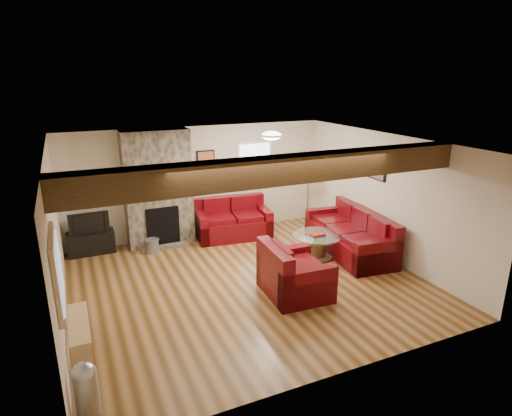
{
  "coord_description": "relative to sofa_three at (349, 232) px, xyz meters",
  "views": [
    {
      "loc": [
        -2.71,
        -6.41,
        3.57
      ],
      "look_at": [
        0.35,
        0.4,
        1.24
      ],
      "focal_mm": 30.0,
      "sensor_mm": 36.0,
      "label": 1
    }
  ],
  "objects": [
    {
      "name": "tv_cabinet",
      "position": [
        -4.93,
        2.14,
        -0.21
      ],
      "size": [
        0.93,
        0.37,
        0.47
      ],
      "primitive_type": "cube",
      "color": "black",
      "rests_on": "floor"
    },
    {
      "name": "ceiling_dome",
      "position": [
        -1.58,
        0.51,
        1.99
      ],
      "size": [
        0.4,
        0.4,
        0.18
      ],
      "primitive_type": null,
      "color": "white",
      "rests_on": "room"
    },
    {
      "name": "armchair_red",
      "position": [
        -1.91,
        -1.11,
        0.0
      ],
      "size": [
        1.03,
        1.17,
        0.9
      ],
      "primitive_type": null,
      "rotation": [
        0.0,
        0.0,
        1.52
      ],
      "color": "#46050A",
      "rests_on": "floor"
    },
    {
      "name": "coal_bucket",
      "position": [
        -3.76,
        1.67,
        -0.3
      ],
      "size": [
        0.31,
        0.31,
        0.3
      ],
      "primitive_type": null,
      "color": "gray",
      "rests_on": "floor"
    },
    {
      "name": "chimney_breast",
      "position": [
        -3.48,
        2.1,
        0.77
      ],
      "size": [
        1.4,
        0.67,
        2.5
      ],
      "color": "#39342C",
      "rests_on": "floor"
    },
    {
      "name": "back_window",
      "position": [
        -1.13,
        2.32,
        1.1
      ],
      "size": [
        0.9,
        0.08,
        1.1
      ],
      "primitive_type": null,
      "color": "white",
      "rests_on": "room"
    },
    {
      "name": "television",
      "position": [
        -4.93,
        2.14,
        0.24
      ],
      "size": [
        0.78,
        0.1,
        0.45
      ],
      "primitive_type": "imported",
      "color": "black",
      "rests_on": "tv_cabinet"
    },
    {
      "name": "pedal_bin",
      "position": [
        -5.3,
        -2.58,
        -0.12
      ],
      "size": [
        0.29,
        0.29,
        0.66
      ],
      "primitive_type": null,
      "rotation": [
        0.0,
        0.0,
        -0.11
      ],
      "color": "#A7A7AC",
      "rests_on": "floor"
    },
    {
      "name": "loveseat",
      "position": [
        -1.88,
        1.84,
        -0.01
      ],
      "size": [
        1.76,
        1.16,
        0.88
      ],
      "primitive_type": null,
      "rotation": [
        0.0,
        0.0,
        -0.13
      ],
      "color": "#46050A",
      "rests_on": "floor"
    },
    {
      "name": "oak_beam",
      "position": [
        -2.48,
        -1.64,
        1.86
      ],
      "size": [
        6.0,
        0.36,
        0.38
      ],
      "primitive_type": "cube",
      "color": "#362310",
      "rests_on": "room"
    },
    {
      "name": "floor_lamp",
      "position": [
        -0.09,
        1.54,
        0.82
      ],
      "size": [
        0.38,
        0.38,
        1.48
      ],
      "color": "#AE8148",
      "rests_on": "floor"
    },
    {
      "name": "room",
      "position": [
        -2.48,
        -0.39,
        0.8
      ],
      "size": [
        8.0,
        8.0,
        8.0
      ],
      "color": "brown",
      "rests_on": "ground"
    },
    {
      "name": "sofa_three",
      "position": [
        0.0,
        0.0,
        0.0
      ],
      "size": [
        1.23,
        2.41,
        0.89
      ],
      "primitive_type": null,
      "rotation": [
        0.0,
        0.0,
        -1.68
      ],
      "color": "#46050A",
      "rests_on": "floor"
    },
    {
      "name": "coffee_table",
      "position": [
        -0.76,
        0.03,
        -0.2
      ],
      "size": [
        1.0,
        1.0,
        0.52
      ],
      "color": "#4C3218",
      "rests_on": "floor"
    },
    {
      "name": "artwork_right",
      "position": [
        0.48,
        -0.09,
        1.3
      ],
      "size": [
        0.06,
        0.55,
        0.42
      ],
      "primitive_type": null,
      "color": "black",
      "rests_on": "room"
    },
    {
      "name": "pine_bench",
      "position": [
        -5.31,
        -1.29,
        -0.24
      ],
      "size": [
        0.26,
        1.11,
        0.42
      ],
      "primitive_type": null,
      "color": "tan",
      "rests_on": "floor"
    },
    {
      "name": "hatch_window",
      "position": [
        -5.44,
        -1.89,
        1.0
      ],
      "size": [
        0.08,
        1.0,
        0.9
      ],
      "primitive_type": null,
      "color": "tan",
      "rests_on": "room"
    },
    {
      "name": "artwork_back",
      "position": [
        -2.33,
        2.32,
        1.25
      ],
      "size": [
        0.42,
        0.06,
        0.52
      ],
      "primitive_type": null,
      "color": "black",
      "rests_on": "room"
    }
  ]
}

